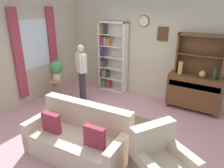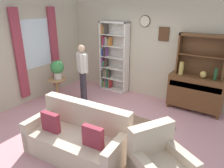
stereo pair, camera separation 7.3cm
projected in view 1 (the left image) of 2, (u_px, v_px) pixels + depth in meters
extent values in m
cube|color=#C68C93|center=(104.00, 125.00, 4.75)|extent=(5.40, 4.60, 0.02)
cube|color=#BCB299|center=(145.00, 48.00, 5.93)|extent=(5.00, 0.06, 2.80)
cylinder|color=beige|center=(144.00, 21.00, 5.67)|extent=(0.28, 0.03, 0.28)
torus|color=#382314|center=(144.00, 21.00, 5.67)|extent=(0.31, 0.02, 0.31)
cube|color=#4C2D19|center=(163.00, 34.00, 5.50)|extent=(0.28, 0.03, 0.36)
cube|color=#BCB299|center=(23.00, 51.00, 5.51)|extent=(0.06, 4.20, 2.80)
cube|color=silver|center=(35.00, 44.00, 5.72)|extent=(0.02, 0.90, 1.30)
cube|color=#9E3847|center=(18.00, 55.00, 5.31)|extent=(0.08, 0.24, 2.30)
cube|color=#9E3847|center=(53.00, 48.00, 6.22)|extent=(0.08, 0.24, 2.30)
cube|color=#846651|center=(103.00, 134.00, 4.40)|extent=(2.44, 2.16, 0.01)
cube|color=silver|center=(101.00, 56.00, 6.59)|extent=(0.04, 0.30, 2.10)
cube|color=silver|center=(125.00, 59.00, 6.16)|extent=(0.04, 0.30, 2.10)
cube|color=silver|center=(113.00, 22.00, 6.01)|extent=(0.90, 0.30, 0.04)
cube|color=silver|center=(113.00, 89.00, 6.74)|extent=(0.90, 0.30, 0.04)
cube|color=silver|center=(115.00, 56.00, 6.49)|extent=(0.90, 0.01, 2.10)
cube|color=silver|center=(113.00, 78.00, 6.61)|extent=(0.86, 0.30, 0.02)
cube|color=#337247|center=(102.00, 83.00, 6.88)|extent=(0.03, 0.13, 0.20)
cube|color=#337247|center=(103.00, 83.00, 6.85)|extent=(0.03, 0.22, 0.21)
cube|color=gold|center=(104.00, 83.00, 6.84)|extent=(0.03, 0.18, 0.20)
cube|color=#723F7F|center=(105.00, 82.00, 6.80)|extent=(0.04, 0.16, 0.29)
cube|color=#337247|center=(106.00, 83.00, 6.79)|extent=(0.04, 0.17, 0.23)
cube|color=#337247|center=(107.00, 83.00, 6.76)|extent=(0.02, 0.16, 0.29)
cube|color=gray|center=(108.00, 83.00, 6.74)|extent=(0.04, 0.10, 0.27)
cube|color=#B22D33|center=(109.00, 83.00, 6.72)|extent=(0.03, 0.17, 0.27)
cube|color=silver|center=(113.00, 68.00, 6.49)|extent=(0.86, 0.30, 0.02)
cube|color=#3F3833|center=(102.00, 73.00, 6.75)|extent=(0.04, 0.24, 0.21)
cube|color=gray|center=(103.00, 73.00, 6.73)|extent=(0.04, 0.12, 0.21)
cube|color=gray|center=(105.00, 73.00, 6.70)|extent=(0.04, 0.11, 0.25)
cube|color=#CC7233|center=(106.00, 73.00, 6.68)|extent=(0.03, 0.13, 0.22)
cube|color=#337247|center=(107.00, 73.00, 6.66)|extent=(0.03, 0.17, 0.27)
cube|color=#3F3833|center=(108.00, 74.00, 6.64)|extent=(0.04, 0.11, 0.22)
cube|color=silver|center=(113.00, 57.00, 6.38)|extent=(0.86, 0.30, 0.02)
cube|color=#723F7F|center=(102.00, 62.00, 6.62)|extent=(0.04, 0.21, 0.27)
cube|color=#337247|center=(104.00, 63.00, 6.61)|extent=(0.04, 0.22, 0.19)
cube|color=#B22D33|center=(105.00, 62.00, 6.58)|extent=(0.03, 0.10, 0.27)
cube|color=#3F3833|center=(106.00, 62.00, 6.56)|extent=(0.03, 0.13, 0.27)
cube|color=silver|center=(113.00, 46.00, 6.26)|extent=(0.86, 0.30, 0.02)
cube|color=#284C8C|center=(102.00, 52.00, 6.52)|extent=(0.04, 0.17, 0.20)
cube|color=#723F7F|center=(103.00, 53.00, 6.50)|extent=(0.03, 0.12, 0.19)
cube|color=#337247|center=(104.00, 52.00, 6.47)|extent=(0.02, 0.12, 0.22)
cube|color=#3F3833|center=(105.00, 52.00, 6.45)|extent=(0.02, 0.23, 0.26)
cube|color=#723F7F|center=(106.00, 52.00, 6.43)|extent=(0.03, 0.11, 0.28)
cube|color=silver|center=(113.00, 35.00, 6.14)|extent=(0.86, 0.30, 0.02)
cube|color=#3F3833|center=(102.00, 40.00, 6.38)|extent=(0.03, 0.20, 0.28)
cube|color=#B22D33|center=(103.00, 40.00, 6.36)|extent=(0.04, 0.21, 0.27)
cube|color=#723F7F|center=(104.00, 42.00, 6.35)|extent=(0.03, 0.21, 0.21)
cube|color=gray|center=(105.00, 41.00, 6.33)|extent=(0.03, 0.17, 0.23)
cube|color=gray|center=(106.00, 41.00, 6.31)|extent=(0.04, 0.24, 0.26)
cube|color=gray|center=(107.00, 42.00, 6.29)|extent=(0.03, 0.20, 0.21)
cube|color=gold|center=(108.00, 42.00, 6.27)|extent=(0.04, 0.13, 0.21)
cube|color=#CC7233|center=(110.00, 41.00, 6.24)|extent=(0.02, 0.16, 0.27)
cube|color=#CC7233|center=(101.00, 30.00, 6.27)|extent=(0.04, 0.18, 0.24)
cube|color=gray|center=(103.00, 30.00, 6.26)|extent=(0.02, 0.13, 0.21)
cube|color=gold|center=(104.00, 30.00, 6.24)|extent=(0.04, 0.12, 0.24)
cube|color=#3F3833|center=(105.00, 29.00, 6.21)|extent=(0.04, 0.20, 0.27)
cube|color=brown|center=(194.00, 91.00, 5.28)|extent=(1.30, 0.45, 0.82)
cube|color=brown|center=(167.00, 105.00, 5.61)|extent=(0.06, 0.06, 0.10)
cube|color=brown|center=(216.00, 116.00, 5.01)|extent=(0.06, 0.06, 0.10)
cube|color=brown|center=(171.00, 100.00, 5.88)|extent=(0.06, 0.06, 0.10)
cube|color=brown|center=(218.00, 111.00, 5.28)|extent=(0.06, 0.06, 0.10)
cube|color=#492C18|center=(193.00, 86.00, 5.04)|extent=(1.20, 0.01, 0.14)
cube|color=brown|center=(178.00, 53.00, 5.29)|extent=(0.04, 0.26, 1.00)
cube|color=brown|center=(203.00, 35.00, 4.86)|extent=(1.10, 0.26, 0.06)
cube|color=brown|center=(200.00, 55.00, 5.02)|extent=(1.06, 0.26, 0.02)
cube|color=brown|center=(201.00, 54.00, 5.12)|extent=(1.10, 0.01, 1.00)
cylinder|color=tan|center=(180.00, 68.00, 5.21)|extent=(0.11, 0.11, 0.32)
ellipsoid|color=tan|center=(202.00, 74.00, 4.99)|extent=(0.15, 0.15, 0.17)
cylinder|color=#194223|center=(214.00, 74.00, 4.82)|extent=(0.07, 0.07, 0.29)
cube|color=beige|center=(77.00, 145.00, 3.74)|extent=(1.86, 0.98, 0.42)
cube|color=beige|center=(87.00, 115.00, 3.84)|extent=(1.81, 0.33, 0.48)
cube|color=beige|center=(43.00, 128.00, 4.07)|extent=(0.20, 0.86, 0.60)
cube|color=beige|center=(119.00, 156.00, 3.34)|extent=(0.20, 0.86, 0.60)
cube|color=maroon|center=(51.00, 123.00, 3.70)|extent=(0.37, 0.13, 0.36)
cube|color=maroon|center=(94.00, 137.00, 3.30)|extent=(0.37, 0.13, 0.36)
cube|color=white|center=(86.00, 103.00, 3.76)|extent=(0.37, 0.21, 0.00)
cube|color=beige|center=(153.00, 137.00, 3.22)|extent=(0.54, 0.74, 0.48)
cube|color=beige|center=(179.00, 162.00, 3.23)|extent=(0.74, 0.52, 0.55)
cylinder|color=#997047|center=(55.00, 80.00, 5.76)|extent=(0.52, 0.52, 0.03)
cylinder|color=#997047|center=(57.00, 90.00, 5.87)|extent=(0.08, 0.08, 0.60)
cylinder|color=#997047|center=(57.00, 100.00, 5.97)|extent=(0.36, 0.36, 0.03)
cylinder|color=beige|center=(57.00, 76.00, 5.77)|extent=(0.22, 0.22, 0.17)
sphere|color=#387F42|center=(56.00, 67.00, 5.68)|extent=(0.37, 0.37, 0.37)
ellipsoid|color=#387F42|center=(59.00, 67.00, 5.59)|extent=(0.11, 0.06, 0.26)
ellipsoid|color=#387F42|center=(60.00, 65.00, 5.76)|extent=(0.11, 0.06, 0.26)
cylinder|color=#38333D|center=(81.00, 85.00, 5.99)|extent=(0.16, 0.16, 0.82)
cylinder|color=#38333D|center=(84.00, 87.00, 5.84)|extent=(0.16, 0.16, 0.82)
cube|color=silver|center=(81.00, 63.00, 5.68)|extent=(0.39, 0.34, 0.52)
sphere|color=tan|center=(80.00, 49.00, 5.54)|extent=(0.27, 0.27, 0.20)
cylinder|color=silver|center=(78.00, 60.00, 5.85)|extent=(0.11, 0.11, 0.48)
cylinder|color=silver|center=(84.00, 64.00, 5.49)|extent=(0.11, 0.11, 0.48)
cube|color=brown|center=(107.00, 117.00, 4.28)|extent=(0.80, 0.50, 0.03)
cube|color=brown|center=(87.00, 126.00, 4.36)|extent=(0.05, 0.05, 0.39)
cube|color=brown|center=(117.00, 137.00, 3.99)|extent=(0.05, 0.05, 0.39)
cube|color=brown|center=(99.00, 117.00, 4.71)|extent=(0.05, 0.05, 0.39)
cube|color=brown|center=(128.00, 126.00, 4.34)|extent=(0.05, 0.05, 0.39)
cube|color=#284C8C|center=(103.00, 115.00, 4.30)|extent=(0.20, 0.10, 0.03)
cube|color=gold|center=(103.00, 114.00, 4.30)|extent=(0.18, 0.13, 0.03)
cube|color=gray|center=(103.00, 112.00, 4.29)|extent=(0.21, 0.12, 0.03)
cube|color=gray|center=(103.00, 111.00, 4.29)|extent=(0.22, 0.15, 0.03)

